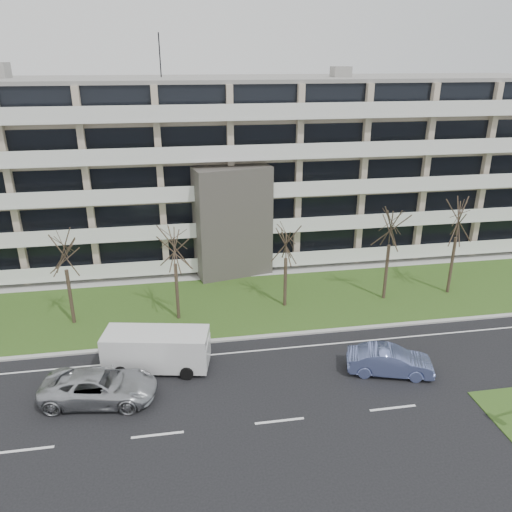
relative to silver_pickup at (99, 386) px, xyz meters
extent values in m
plane|color=black|center=(9.00, -3.21, -0.83)|extent=(160.00, 160.00, 0.00)
cube|color=#36541C|center=(9.00, 9.79, -0.80)|extent=(90.00, 10.00, 0.06)
cube|color=#B2B2AD|center=(9.00, 4.79, -0.77)|extent=(90.00, 0.35, 0.12)
cube|color=#B2B2AD|center=(9.00, 15.29, -0.79)|extent=(90.00, 2.00, 0.08)
cube|color=white|center=(9.00, 3.29, -0.82)|extent=(90.00, 0.12, 0.01)
cube|color=#C6B29A|center=(9.00, 22.29, 6.67)|extent=(60.00, 12.00, 15.00)
cube|color=gray|center=(9.00, 22.29, 14.32)|extent=(60.50, 12.50, 0.30)
cube|color=#4C4742|center=(9.00, 15.29, 3.67)|extent=(6.39, 3.69, 9.00)
cube|color=black|center=(9.00, 15.09, 1.17)|extent=(4.92, 1.19, 3.50)
cylinder|color=black|center=(4.00, 22.29, 16.17)|extent=(0.10, 0.10, 3.50)
cube|color=black|center=(9.00, 16.27, 1.27)|extent=(58.00, 0.10, 1.80)
cube|color=white|center=(9.00, 15.59, -0.23)|extent=(58.00, 1.40, 0.22)
cube|color=white|center=(9.00, 14.94, 0.37)|extent=(58.00, 0.08, 1.00)
cube|color=black|center=(9.00, 16.27, 4.27)|extent=(58.00, 0.10, 1.80)
cube|color=white|center=(9.00, 15.59, 2.77)|extent=(58.00, 1.40, 0.22)
cube|color=white|center=(9.00, 14.94, 3.37)|extent=(58.00, 0.08, 1.00)
cube|color=black|center=(9.00, 16.27, 7.27)|extent=(58.00, 0.10, 1.80)
cube|color=white|center=(9.00, 15.59, 5.77)|extent=(58.00, 1.40, 0.22)
cube|color=white|center=(9.00, 14.94, 6.37)|extent=(58.00, 0.08, 1.00)
cube|color=black|center=(9.00, 16.27, 10.27)|extent=(58.00, 0.10, 1.80)
cube|color=white|center=(9.00, 15.59, 8.77)|extent=(58.00, 1.40, 0.22)
cube|color=white|center=(9.00, 14.94, 9.37)|extent=(58.00, 0.08, 1.00)
cube|color=black|center=(9.00, 16.27, 13.27)|extent=(58.00, 0.10, 1.80)
cube|color=white|center=(9.00, 15.59, 11.77)|extent=(58.00, 1.40, 0.22)
cube|color=white|center=(9.00, 14.94, 12.37)|extent=(58.00, 0.08, 1.00)
imported|color=#B0B2B7|center=(0.00, 0.00, 0.00)|extent=(6.30, 3.58, 1.66)
imported|color=#6C7CBC|center=(16.04, -0.23, -0.04)|extent=(5.07, 2.98, 1.58)
cube|color=silver|center=(2.95, 2.52, 0.44)|extent=(6.26, 3.30, 2.09)
cube|color=black|center=(2.95, 2.52, 1.04)|extent=(5.79, 3.05, 0.77)
cube|color=silver|center=(5.70, 1.98, 0.27)|extent=(0.78, 2.13, 1.32)
cylinder|color=black|center=(0.90, 1.79, -0.44)|extent=(0.81, 0.42, 0.77)
cylinder|color=black|center=(1.32, 3.95, -0.44)|extent=(0.81, 0.42, 0.77)
cylinder|color=black|center=(4.57, 1.08, -0.44)|extent=(0.81, 0.42, 0.77)
cylinder|color=black|center=(4.99, 3.24, -0.44)|extent=(0.81, 0.42, 0.77)
cylinder|color=#382B21|center=(-2.78, 8.74, 1.15)|extent=(0.24, 0.24, 3.95)
cylinder|color=#382B21|center=(4.27, 8.21, 1.23)|extent=(0.24, 0.24, 4.11)
cylinder|color=#382B21|center=(11.94, 8.88, 1.04)|extent=(0.24, 0.24, 3.73)
cylinder|color=#382B21|center=(19.52, 8.78, 1.32)|extent=(0.24, 0.24, 4.30)
cylinder|color=#382B21|center=(24.79, 8.94, 1.43)|extent=(0.24, 0.24, 4.52)
camera|label=1|loc=(4.54, -22.77, 16.09)|focal=35.00mm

